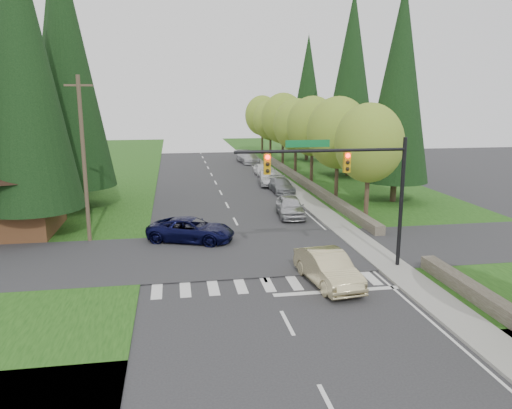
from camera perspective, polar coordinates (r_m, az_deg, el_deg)
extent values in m
plane|color=#28282B|center=(21.25, 2.97, -12.20)|extent=(120.00, 120.00, 0.00)
cube|color=#194111|center=(43.41, 14.15, 0.29)|extent=(14.00, 110.00, 0.06)
cube|color=#194111|center=(40.80, -21.63, -0.97)|extent=(14.00, 110.00, 0.06)
cube|color=#28282B|center=(28.59, -0.48, -5.62)|extent=(120.00, 8.00, 0.10)
cube|color=gray|center=(43.25, 5.66, 0.61)|extent=(1.80, 80.00, 0.13)
cube|color=gray|center=(43.04, 4.57, 0.58)|extent=(0.20, 80.00, 0.13)
cube|color=#4C4438|center=(51.23, 5.19, 2.79)|extent=(0.70, 40.00, 0.70)
cylinder|color=black|center=(26.57, 16.26, 0.08)|extent=(0.20, 0.20, 6.80)
cylinder|color=black|center=(24.57, 7.52, 6.12)|extent=(8.60, 0.16, 0.16)
cube|color=#0C662D|center=(24.39, 5.92, 6.94)|extent=(2.20, 0.04, 0.35)
cube|color=#BF8C0C|center=(25.05, 10.34, 4.76)|extent=(0.32, 0.24, 1.00)
sphere|color=#FF0C05|center=(24.87, 10.48, 5.52)|extent=(0.22, 0.22, 0.22)
cube|color=#BF8C0C|center=(24.00, 1.28, 4.63)|extent=(0.32, 0.24, 1.00)
sphere|color=#FF0C05|center=(23.82, 1.35, 5.42)|extent=(0.22, 0.22, 0.22)
cube|color=#4C2D19|center=(36.26, -26.51, -0.45)|extent=(6.00, 6.00, 3.20)
cube|color=black|center=(35.92, -26.81, 2.58)|extent=(6.60, 6.60, 0.70)
cone|color=black|center=(35.78, -26.97, 4.24)|extent=(8.40, 8.40, 1.60)
cylinder|color=#473828|center=(31.54, -19.06, 4.72)|extent=(0.24, 0.24, 10.00)
cube|color=#473828|center=(31.31, -19.64, 12.72)|extent=(1.60, 0.10, 0.12)
cylinder|color=#38281C|center=(36.08, 12.57, 1.77)|extent=(0.32, 0.32, 4.76)
ellipsoid|color=olive|center=(35.65, 12.81, 6.88)|extent=(4.80, 4.80, 5.52)
cylinder|color=#38281C|center=(42.58, 9.21, 3.61)|extent=(0.32, 0.32, 4.93)
ellipsoid|color=olive|center=(42.20, 9.36, 8.10)|extent=(5.20, 5.20, 5.98)
cylinder|color=#38281C|center=(49.13, 6.39, 4.91)|extent=(0.32, 0.32, 5.04)
ellipsoid|color=olive|center=(48.81, 6.49, 8.90)|extent=(5.00, 5.00, 5.75)
cylinder|color=#38281C|center=(55.88, 4.54, 5.73)|extent=(0.32, 0.32, 4.82)
ellipsoid|color=olive|center=(55.60, 4.59, 9.08)|extent=(5.00, 5.00, 5.75)
cylinder|color=#38281C|center=(62.66, 3.08, 6.62)|extent=(0.32, 0.32, 5.15)
ellipsoid|color=olive|center=(62.41, 3.12, 9.82)|extent=(5.40, 5.40, 6.21)
cylinder|color=#38281C|center=(69.46, 1.66, 7.01)|extent=(0.32, 0.32, 4.70)
ellipsoid|color=olive|center=(69.24, 1.68, 9.64)|extent=(4.80, 4.80, 5.52)
cylinder|color=#38281C|center=(76.32, 0.71, 7.60)|extent=(0.32, 0.32, 4.98)
ellipsoid|color=olive|center=(76.11, 0.72, 10.14)|extent=(5.20, 5.20, 5.98)
cylinder|color=#38281C|center=(34.90, -23.75, -1.66)|extent=(0.50, 0.50, 2.00)
cone|color=black|center=(34.07, -25.22, 14.55)|extent=(6.12, 6.12, 18.00)
cylinder|color=#38281C|center=(39.48, -26.58, -0.40)|extent=(0.50, 0.50, 2.00)
cylinder|color=#38281C|center=(42.32, -19.86, 0.96)|extent=(0.50, 0.50, 2.00)
cone|color=black|center=(41.67, -20.93, 14.98)|extent=(6.46, 6.46, 19.00)
cylinder|color=#38281C|center=(48.50, -20.96, 2.25)|extent=(0.50, 0.50, 2.00)
cone|color=black|center=(47.89, -21.84, 13.27)|extent=(5.78, 5.78, 17.00)
cylinder|color=#38281C|center=(43.63, 15.42, 1.58)|extent=(0.50, 0.50, 2.00)
cone|color=black|center=(42.94, 16.11, 13.19)|extent=(5.44, 5.44, 16.00)
cylinder|color=#38281C|center=(56.79, 10.46, 4.24)|extent=(0.50, 0.50, 2.00)
cone|color=black|center=(56.29, 10.86, 14.16)|extent=(6.12, 6.12, 18.00)
cylinder|color=#38281C|center=(69.74, 5.79, 5.86)|extent=(0.50, 0.50, 2.00)
cone|color=black|center=(69.31, 5.94, 12.69)|extent=(5.10, 5.10, 15.00)
imported|color=beige|center=(24.11, 8.22, -7.21)|extent=(2.30, 5.04, 1.60)
imported|color=black|center=(30.95, -7.41, -2.89)|extent=(5.84, 4.18, 1.48)
imported|color=#B5B5BA|center=(37.02, 3.94, -0.23)|extent=(2.23, 4.69, 1.55)
imported|color=gray|center=(46.36, 2.94, 2.20)|extent=(1.91, 4.58, 1.32)
imported|color=#A9AAAE|center=(50.00, 1.42, 3.07)|extent=(2.16, 4.73, 1.50)
imported|color=white|center=(56.43, 0.68, 4.03)|extent=(1.53, 3.80, 1.30)
imported|color=silver|center=(66.67, -0.91, 5.43)|extent=(2.84, 5.63, 1.57)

